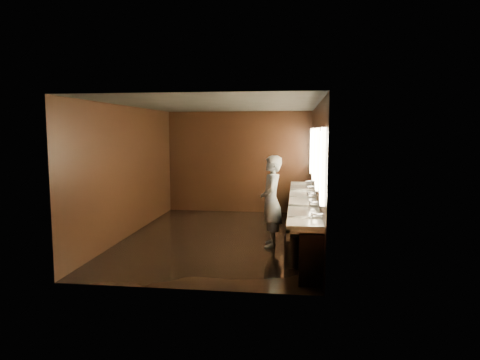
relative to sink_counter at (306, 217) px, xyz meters
name	(u,v)px	position (x,y,z in m)	size (l,w,h in m)	color
floor	(220,238)	(-1.79, 0.00, -0.50)	(6.00, 6.00, 0.00)	black
ceiling	(220,105)	(-1.79, 0.00, 2.30)	(4.00, 6.00, 0.02)	#2D2D2B
wall_back	(239,162)	(-1.79, 3.00, 0.90)	(4.00, 0.02, 2.80)	black
wall_front	(182,193)	(-1.79, -3.00, 0.90)	(4.00, 0.02, 2.80)	black
wall_left	(129,171)	(-3.79, 0.00, 0.90)	(0.02, 6.00, 2.80)	black
wall_right	(317,174)	(0.21, 0.00, 0.90)	(0.02, 6.00, 2.80)	black
sink_counter	(306,217)	(0.00, 0.00, 0.00)	(0.55, 5.40, 1.01)	black
mirror_band	(316,157)	(0.19, 0.00, 1.25)	(0.06, 5.03, 1.15)	#FEE7B2
person	(271,201)	(-0.69, -0.51, 0.40)	(0.66, 0.43, 1.80)	#859CC7
trash_bin	(294,250)	(-0.22, -1.71, -0.23)	(0.34, 0.34, 0.53)	black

